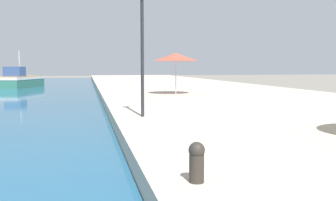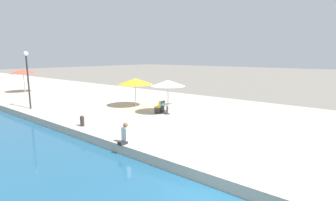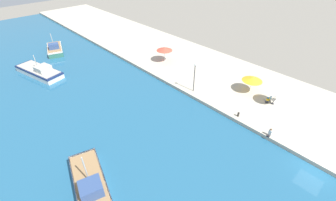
# 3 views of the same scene
# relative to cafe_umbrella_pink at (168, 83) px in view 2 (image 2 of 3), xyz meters

# --- Properties ---
(ground_plane) EXTENTS (200.00, 200.00, 0.00)m
(ground_plane) POSITION_rel_cafe_umbrella_pink_xyz_m (-6.68, -8.03, -2.78)
(ground_plane) COLOR slate
(quay_promenade) EXTENTS (16.00, 90.00, 0.51)m
(quay_promenade) POSITION_rel_cafe_umbrella_pink_xyz_m (1.32, 28.97, -2.53)
(quay_promenade) COLOR #BCB29E
(quay_promenade) RESTS_ON ground_plane
(cafe_umbrella_pink) EXTENTS (2.50, 2.50, 2.50)m
(cafe_umbrella_pink) POSITION_rel_cafe_umbrella_pink_xyz_m (0.00, 0.00, 0.00)
(cafe_umbrella_pink) COLOR #B7B7B7
(cafe_umbrella_pink) RESTS_ON quay_promenade
(cafe_umbrella_white) EXTENTS (2.91, 2.91, 2.38)m
(cafe_umbrella_white) POSITION_rel_cafe_umbrella_pink_xyz_m (0.44, 3.90, -0.15)
(cafe_umbrella_white) COLOR #B7B7B7
(cafe_umbrella_white) RESTS_ON quay_promenade
(cafe_umbrella_striped) EXTENTS (2.91, 2.91, 2.71)m
(cafe_umbrella_striped) POSITION_rel_cafe_umbrella_pink_xyz_m (-1.84, 20.26, 0.18)
(cafe_umbrella_striped) COLOR #B7B7B7
(cafe_umbrella_striped) RESTS_ON quay_promenade
(cafe_table) EXTENTS (0.80, 0.80, 0.74)m
(cafe_table) POSITION_rel_cafe_umbrella_pink_xyz_m (-0.07, 0.04, -1.74)
(cafe_table) COLOR #333338
(cafe_table) RESTS_ON quay_promenade
(cafe_chair_left) EXTENTS (0.49, 0.52, 0.91)m
(cafe_chair_left) POSITION_rel_cafe_umbrella_pink_xyz_m (0.11, 0.74, -1.95)
(cafe_chair_left) COLOR #2D2D33
(cafe_chair_left) RESTS_ON quay_promenade
(cafe_chair_right) EXTENTS (0.54, 0.55, 0.91)m
(cafe_chair_right) POSITION_rel_cafe_umbrella_pink_xyz_m (-0.36, 0.70, -1.95)
(cafe_chair_right) COLOR #2D2D33
(cafe_chair_right) RESTS_ON quay_promenade
(person_at_quay) EXTENTS (0.56, 0.36, 1.03)m
(person_at_quay) POSITION_rel_cafe_umbrella_pink_xyz_m (-6.38, -2.61, -1.82)
(person_at_quay) COLOR #232328
(person_at_quay) RESTS_ON quay_promenade
(mooring_bollard) EXTENTS (0.26, 0.26, 0.65)m
(mooring_bollard) POSITION_rel_cafe_umbrella_pink_xyz_m (-5.92, 1.84, -1.93)
(mooring_bollard) COLOR #2D2823
(mooring_bollard) RESTS_ON quay_promenade
(lamppost) EXTENTS (0.36, 0.36, 4.56)m
(lamppost) POSITION_rel_cafe_umbrella_pink_xyz_m (-5.61, 9.79, 0.82)
(lamppost) COLOR #232328
(lamppost) RESTS_ON quay_promenade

